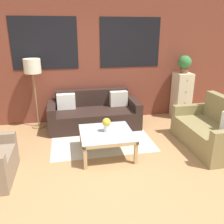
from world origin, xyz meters
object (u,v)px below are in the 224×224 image
Objects in this scene: floor_lamp at (33,69)px; drawer_cabinet at (181,95)px; settee_vintage at (211,131)px; couch_dark at (94,114)px; flower_vase at (106,124)px; coffee_table at (106,135)px; potted_plant at (185,63)px.

floor_lamp is 1.38× the size of drawer_cabinet.
settee_vintage is at bearing -26.77° from floor_lamp.
floor_lamp is at bearing 153.23° from settee_vintage.
couch_dark is 1.30× the size of floor_lamp.
floor_lamp reaches higher than drawer_cabinet.
couch_dark is 1.80× the size of drawer_cabinet.
couch_dark is 1.33m from flower_vase.
flower_vase is (0.01, 0.03, 0.20)m from coffee_table.
potted_plant is at bearing 34.88° from flower_vase.
drawer_cabinet is 4.49× the size of flower_vase.
coffee_table is 2.65m from drawer_cabinet.
coffee_table is (-1.95, 0.11, 0.04)m from settee_vintage.
flower_vase is at bearing -145.12° from potted_plant.
potted_plant is at bearing 5.22° from couch_dark.
settee_vintage is 3.58× the size of potted_plant.
couch_dark is at bearing -174.78° from potted_plant.
flower_vase is at bearing -87.61° from couch_dark.
settee_vintage is at bearing -35.89° from couch_dark.
settee_vintage is 1.95m from potted_plant.
drawer_cabinet reaches higher than settee_vintage.
coffee_table is at bearing -144.63° from potted_plant.
coffee_table is at bearing 176.64° from settee_vintage.
settee_vintage reaches higher than couch_dark.
drawer_cabinet is at bearing 82.77° from settee_vintage.
flower_vase is (1.30, -1.49, -0.74)m from floor_lamp.
potted_plant reaches higher than settee_vintage.
settee_vintage is at bearing -3.36° from coffee_table.
couch_dark is 2.21× the size of coffee_table.
coffee_table is at bearing -144.63° from drawer_cabinet.
drawer_cabinet is at bearing 35.37° from coffee_table.
floor_lamp is (-3.24, 1.63, 0.99)m from settee_vintage.
couch_dark is 1.35× the size of settee_vintage.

